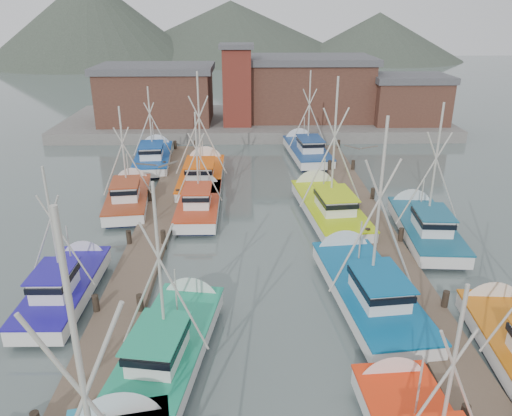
{
  "coord_description": "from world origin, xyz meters",
  "views": [
    {
      "loc": [
        -1.15,
        -21.49,
        13.26
      ],
      "look_at": [
        -0.57,
        4.91,
        2.6
      ],
      "focal_mm": 35.0,
      "sensor_mm": 36.0,
      "label": 1
    }
  ],
  "objects_px": {
    "lookout_tower": "(237,85)",
    "boat_8": "(200,202)",
    "boat_4": "(172,342)",
    "boat_12": "(202,175)"
  },
  "relations": [
    {
      "from": "lookout_tower",
      "to": "boat_4",
      "type": "bearing_deg",
      "value": -93.34
    },
    {
      "from": "boat_4",
      "to": "boat_12",
      "type": "xyz_separation_m",
      "value": [
        -0.45,
        21.71,
        0.0
      ]
    },
    {
      "from": "lookout_tower",
      "to": "boat_8",
      "type": "bearing_deg",
      "value": -96.04
    },
    {
      "from": "boat_4",
      "to": "boat_12",
      "type": "height_order",
      "value": "boat_12"
    },
    {
      "from": "boat_4",
      "to": "boat_8",
      "type": "height_order",
      "value": "boat_4"
    },
    {
      "from": "lookout_tower",
      "to": "boat_4",
      "type": "height_order",
      "value": "lookout_tower"
    },
    {
      "from": "boat_8",
      "to": "lookout_tower",
      "type": "bearing_deg",
      "value": 83.89
    },
    {
      "from": "lookout_tower",
      "to": "boat_8",
      "type": "relative_size",
      "value": 0.98
    },
    {
      "from": "boat_12",
      "to": "boat_8",
      "type": "bearing_deg",
      "value": -87.31
    },
    {
      "from": "lookout_tower",
      "to": "boat_4",
      "type": "xyz_separation_m",
      "value": [
        -2.2,
        -37.75,
        -4.87
      ]
    }
  ]
}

